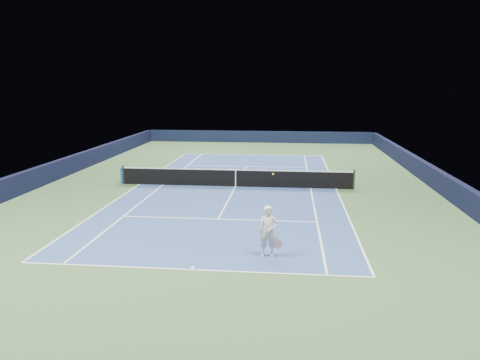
# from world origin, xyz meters

# --- Properties ---
(ground) EXTENTS (40.00, 40.00, 0.00)m
(ground) POSITION_xyz_m (0.00, 0.00, 0.00)
(ground) COLOR #37562F
(ground) RESTS_ON ground
(wall_far) EXTENTS (22.00, 0.35, 1.10)m
(wall_far) POSITION_xyz_m (0.00, 19.82, 0.55)
(wall_far) COLOR black
(wall_far) RESTS_ON ground
(wall_right) EXTENTS (0.35, 40.00, 1.10)m
(wall_right) POSITION_xyz_m (10.82, 0.00, 0.55)
(wall_right) COLOR black
(wall_right) RESTS_ON ground
(wall_left) EXTENTS (0.35, 40.00, 1.10)m
(wall_left) POSITION_xyz_m (-10.82, 0.00, 0.55)
(wall_left) COLOR black
(wall_left) RESTS_ON ground
(court_surface) EXTENTS (10.97, 23.77, 0.01)m
(court_surface) POSITION_xyz_m (0.00, 0.00, 0.00)
(court_surface) COLOR navy
(court_surface) RESTS_ON ground
(baseline_far) EXTENTS (10.97, 0.08, 0.00)m
(baseline_far) POSITION_xyz_m (0.00, 11.88, 0.01)
(baseline_far) COLOR white
(baseline_far) RESTS_ON ground
(baseline_near) EXTENTS (10.97, 0.08, 0.00)m
(baseline_near) POSITION_xyz_m (0.00, -11.88, 0.01)
(baseline_near) COLOR white
(baseline_near) RESTS_ON ground
(sideline_doubles_right) EXTENTS (0.08, 23.77, 0.00)m
(sideline_doubles_right) POSITION_xyz_m (5.49, 0.00, 0.01)
(sideline_doubles_right) COLOR white
(sideline_doubles_right) RESTS_ON ground
(sideline_doubles_left) EXTENTS (0.08, 23.77, 0.00)m
(sideline_doubles_left) POSITION_xyz_m (-5.49, 0.00, 0.01)
(sideline_doubles_left) COLOR white
(sideline_doubles_left) RESTS_ON ground
(sideline_singles_right) EXTENTS (0.08, 23.77, 0.00)m
(sideline_singles_right) POSITION_xyz_m (4.12, 0.00, 0.01)
(sideline_singles_right) COLOR white
(sideline_singles_right) RESTS_ON ground
(sideline_singles_left) EXTENTS (0.08, 23.77, 0.00)m
(sideline_singles_left) POSITION_xyz_m (-4.12, 0.00, 0.01)
(sideline_singles_left) COLOR white
(sideline_singles_left) RESTS_ON ground
(service_line_far) EXTENTS (8.23, 0.08, 0.00)m
(service_line_far) POSITION_xyz_m (0.00, 6.40, 0.01)
(service_line_far) COLOR white
(service_line_far) RESTS_ON ground
(service_line_near) EXTENTS (8.23, 0.08, 0.00)m
(service_line_near) POSITION_xyz_m (0.00, -6.40, 0.01)
(service_line_near) COLOR white
(service_line_near) RESTS_ON ground
(center_service_line) EXTENTS (0.08, 12.80, 0.00)m
(center_service_line) POSITION_xyz_m (0.00, 0.00, 0.01)
(center_service_line) COLOR white
(center_service_line) RESTS_ON ground
(center_mark_far) EXTENTS (0.08, 0.30, 0.00)m
(center_mark_far) POSITION_xyz_m (0.00, 11.73, 0.01)
(center_mark_far) COLOR white
(center_mark_far) RESTS_ON ground
(center_mark_near) EXTENTS (0.08, 0.30, 0.00)m
(center_mark_near) POSITION_xyz_m (0.00, -11.73, 0.01)
(center_mark_near) COLOR white
(center_mark_near) RESTS_ON ground
(tennis_net) EXTENTS (12.90, 0.10, 1.07)m
(tennis_net) POSITION_xyz_m (0.00, 0.00, 0.50)
(tennis_net) COLOR black
(tennis_net) RESTS_ON ground
(sponsor_cube) EXTENTS (0.62, 0.53, 0.87)m
(sponsor_cube) POSITION_xyz_m (-6.40, 0.46, 0.44)
(sponsor_cube) COLOR #1D57AF
(sponsor_cube) RESTS_ON ground
(tennis_player) EXTENTS (0.79, 1.24, 2.61)m
(tennis_player) POSITION_xyz_m (2.29, -10.51, 0.86)
(tennis_player) COLOR silver
(tennis_player) RESTS_ON ground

